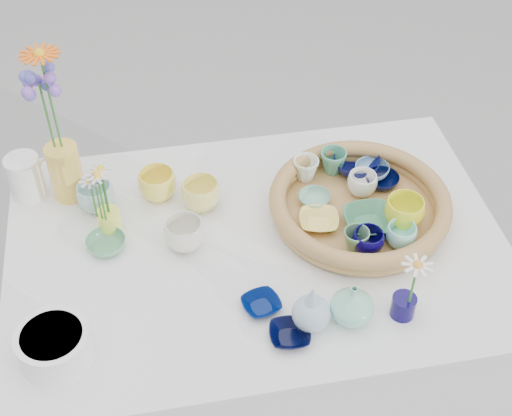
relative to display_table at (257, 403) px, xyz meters
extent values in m
plane|color=#9E9D9A|center=(0.00, 0.00, 0.00)|extent=(80.00, 80.00, 0.00)
imported|color=#080C3D|center=(0.32, 0.21, 0.80)|extent=(0.17, 0.17, 0.04)
imported|color=black|center=(0.37, 0.14, 0.80)|extent=(0.11, 0.11, 0.03)
imported|color=yellow|center=(0.38, -0.02, 0.82)|extent=(0.13, 0.13, 0.08)
imported|color=#3B8059|center=(0.29, -0.01, 0.80)|extent=(0.14, 0.14, 0.03)
imported|color=#5C8E62|center=(0.23, -0.08, 0.81)|extent=(0.08, 0.08, 0.06)
imported|color=#7DB59C|center=(0.17, 0.10, 0.80)|extent=(0.11, 0.11, 0.03)
imported|color=white|center=(0.17, 0.20, 0.82)|extent=(0.08, 0.08, 0.07)
imported|color=white|center=(0.31, 0.12, 0.81)|extent=(0.08, 0.08, 0.06)
imported|color=#79B1D7|center=(0.36, 0.18, 0.80)|extent=(0.10, 0.10, 0.03)
imported|color=#070242|center=(0.26, -0.09, 0.81)|extent=(0.09, 0.09, 0.06)
imported|color=#FFDF68|center=(0.16, 0.02, 0.80)|extent=(0.12, 0.12, 0.02)
imported|color=#98EEE0|center=(0.35, -0.08, 0.81)|extent=(0.08, 0.08, 0.06)
imported|color=#4A9A7A|center=(0.25, 0.22, 0.82)|extent=(0.08, 0.08, 0.07)
imported|color=#FFE551|center=(-0.23, 0.22, 0.81)|extent=(0.12, 0.12, 0.08)
imported|color=#FFEF7B|center=(-0.12, 0.16, 0.81)|extent=(0.13, 0.13, 0.08)
imported|color=#5DA076|center=(-0.38, 0.05, 0.78)|extent=(0.10, 0.10, 0.03)
imported|color=silver|center=(-0.18, 0.03, 0.80)|extent=(0.12, 0.12, 0.08)
imported|color=#00104B|center=(-0.03, -0.20, 0.78)|extent=(0.11, 0.11, 0.02)
imported|color=#9EC5C0|center=(-0.40, 0.21, 0.80)|extent=(0.11, 0.11, 0.08)
imported|color=black|center=(0.02, -0.30, 0.78)|extent=(0.10, 0.10, 0.02)
imported|color=#81D1B4|center=(0.17, -0.27, 0.82)|extent=(0.12, 0.12, 0.10)
cylinder|color=#0C0543|center=(0.29, -0.28, 0.79)|extent=(0.06, 0.06, 0.06)
cylinder|color=#FFCD4C|center=(-0.47, 0.27, 0.85)|extent=(0.11, 0.11, 0.16)
cylinder|color=#F9FE53|center=(-0.36, 0.12, 0.80)|extent=(0.07, 0.07, 0.06)
camera|label=1|loc=(-0.23, -1.22, 2.08)|focal=50.00mm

